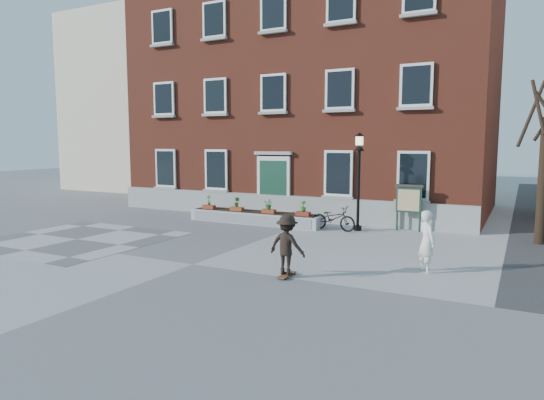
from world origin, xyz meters
The scene contains 10 objects.
ground centered at (0.00, 0.00, 0.00)m, with size 100.00×100.00×0.00m, color #98989B.
checker_patch centered at (-6.00, 1.00, 0.01)m, with size 6.00×6.00×0.01m, color #5B5B5E.
distant_building centered at (-18.00, 20.00, 6.50)m, with size 10.00×12.00×13.00m, color beige.
bicycle centered at (1.66, 7.11, 0.50)m, with size 0.66×1.89×1.00m, color black.
bystander centered at (6.15, 2.31, 0.85)m, with size 0.62×0.41×1.70m, color white.
brick_building centered at (-2.00, 13.98, 6.30)m, with size 18.40×10.85×12.60m.
planter_assembly centered at (-1.99, 7.18, 0.31)m, with size 6.20×1.12×1.15m.
lamp_post centered at (2.54, 7.56, 2.54)m, with size 0.40×0.40×3.93m.
notice_board centered at (4.37, 8.38, 1.26)m, with size 1.10×0.16×1.87m.
skateboarder centered at (3.00, 0.07, 0.86)m, with size 1.06×0.78×1.65m.
Camera 1 is at (8.43, -11.13, 3.51)m, focal length 32.00 mm.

